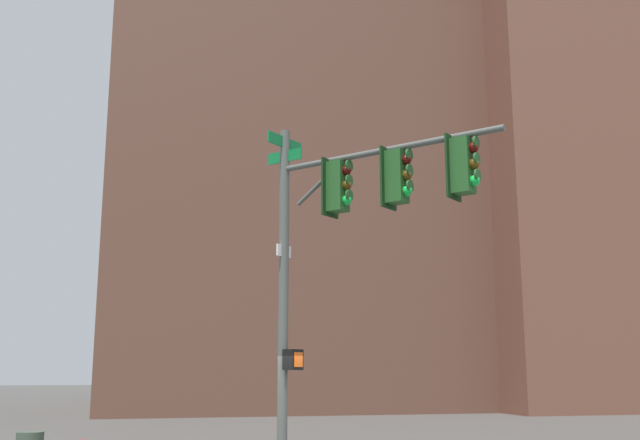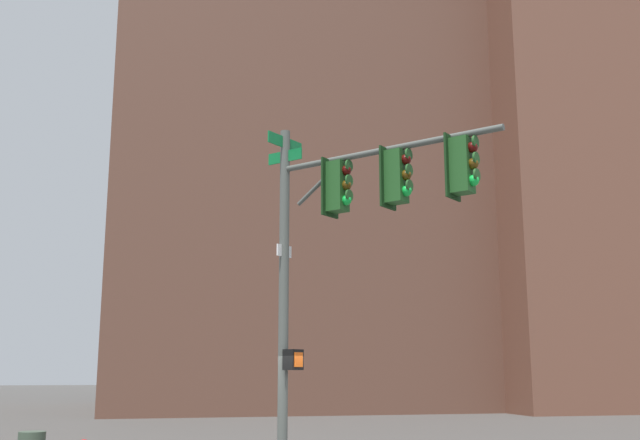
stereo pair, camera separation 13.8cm
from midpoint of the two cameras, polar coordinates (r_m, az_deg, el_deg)
The scene contains 3 objects.
signal_pole_assembly at distance 14.33m, azimuth 2.73°, elevation -0.20°, with size 3.62×4.01×7.15m.
building_brick_nearside at distance 53.71m, azimuth 21.70°, elevation 6.92°, with size 22.89×15.79×36.64m, color brown.
building_brick_midblock at distance 51.20m, azimuth -0.91°, elevation 11.57°, with size 23.84×19.09×44.33m, color brown.
Camera 2 is at (2.87, 15.24, 2.24)m, focal length 41.89 mm.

